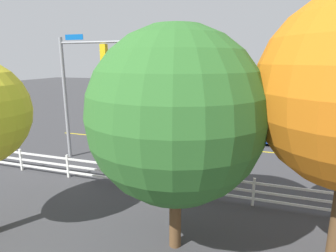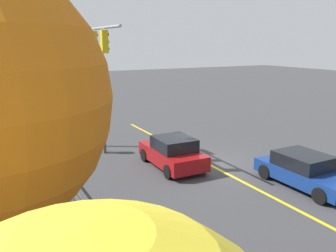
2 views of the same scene
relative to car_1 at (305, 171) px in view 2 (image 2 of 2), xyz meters
name	(u,v)px [view 2 (image 2 of 2)]	position (x,y,z in m)	size (l,w,h in m)	color
ground_plane	(209,164)	(4.10, 2.01, -0.66)	(120.00, 120.00, 0.00)	#38383A
lane_center_stripe	(266,194)	(0.10, 2.01, -0.66)	(28.00, 0.16, 0.01)	gold
signal_assembly	(90,63)	(8.44, 6.51, 4.18)	(6.39, 0.38, 6.93)	gray
car_1	(305,171)	(0.00, 0.00, 0.00)	(4.25, 2.01, 1.36)	navy
car_3	(173,153)	(4.64, 3.76, 0.06)	(3.98, 2.04, 1.50)	maroon
pedestrian	(104,136)	(8.40, 5.93, 0.27)	(0.45, 0.34, 1.69)	#3F3F42
white_rail_fence	(82,208)	(1.10, 9.10, -0.06)	(26.10, 0.10, 1.15)	white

